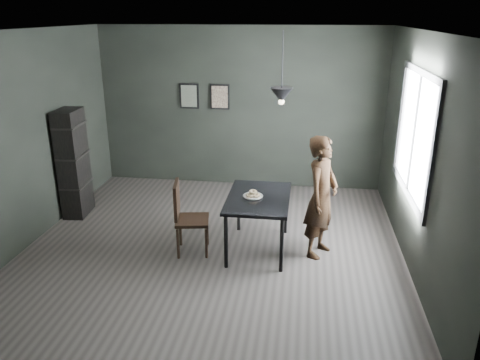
# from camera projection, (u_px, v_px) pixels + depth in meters

# --- Properties ---
(ground) EXTENTS (5.00, 5.00, 0.00)m
(ground) POSITION_uv_depth(u_px,v_px,m) (214.00, 245.00, 6.37)
(ground) COLOR #342F2D
(ground) RESTS_ON ground
(back_wall) EXTENTS (5.00, 0.10, 2.80)m
(back_wall) POSITION_uv_depth(u_px,v_px,m) (240.00, 108.00, 8.22)
(back_wall) COLOR black
(back_wall) RESTS_ON ground
(ceiling) EXTENTS (5.00, 5.00, 0.02)m
(ceiling) POSITION_uv_depth(u_px,v_px,m) (210.00, 30.00, 5.42)
(ceiling) COLOR silver
(ceiling) RESTS_ON ground
(window_assembly) EXTENTS (0.04, 1.96, 1.56)m
(window_assembly) POSITION_uv_depth(u_px,v_px,m) (414.00, 134.00, 5.69)
(window_assembly) COLOR white
(window_assembly) RESTS_ON ground
(cafe_table) EXTENTS (0.80, 1.20, 0.75)m
(cafe_table) POSITION_uv_depth(u_px,v_px,m) (259.00, 202.00, 6.06)
(cafe_table) COLOR black
(cafe_table) RESTS_ON ground
(white_plate) EXTENTS (0.23, 0.23, 0.01)m
(white_plate) POSITION_uv_depth(u_px,v_px,m) (253.00, 196.00, 6.03)
(white_plate) COLOR white
(white_plate) RESTS_ON cafe_table
(donut_pile) EXTENTS (0.19, 0.18, 0.08)m
(donut_pile) POSITION_uv_depth(u_px,v_px,m) (253.00, 194.00, 6.02)
(donut_pile) COLOR #F0E5BB
(donut_pile) RESTS_ON white_plate
(woman) EXTENTS (0.59, 0.69, 1.59)m
(woman) POSITION_uv_depth(u_px,v_px,m) (321.00, 197.00, 5.91)
(woman) COLOR black
(woman) RESTS_ON ground
(wood_chair) EXTENTS (0.49, 0.49, 0.97)m
(wood_chair) POSITION_uv_depth(u_px,v_px,m) (185.00, 213.00, 6.03)
(wood_chair) COLOR black
(wood_chair) RESTS_ON ground
(shelf_unit) EXTENTS (0.36, 0.58, 1.65)m
(shelf_unit) POSITION_uv_depth(u_px,v_px,m) (73.00, 163.00, 7.12)
(shelf_unit) COLOR black
(shelf_unit) RESTS_ON ground
(pendant_lamp) EXTENTS (0.28, 0.28, 0.86)m
(pendant_lamp) POSITION_uv_depth(u_px,v_px,m) (281.00, 95.00, 5.65)
(pendant_lamp) COLOR black
(pendant_lamp) RESTS_ON ground
(framed_print_left) EXTENTS (0.34, 0.04, 0.44)m
(framed_print_left) POSITION_uv_depth(u_px,v_px,m) (189.00, 96.00, 8.24)
(framed_print_left) COLOR black
(framed_print_left) RESTS_ON ground
(framed_print_right) EXTENTS (0.34, 0.04, 0.44)m
(framed_print_right) POSITION_uv_depth(u_px,v_px,m) (220.00, 97.00, 8.17)
(framed_print_right) COLOR black
(framed_print_right) RESTS_ON ground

